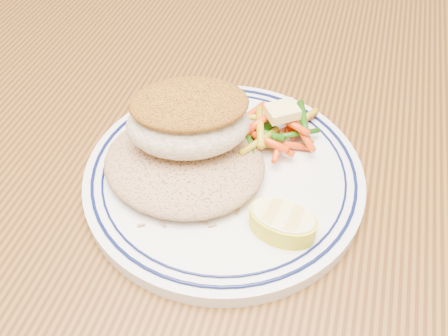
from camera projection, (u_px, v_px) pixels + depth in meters
The scene contains 7 objects.
dining_table at pixel (253, 238), 0.55m from camera, with size 1.50×0.90×0.75m.
plate at pixel (224, 176), 0.47m from camera, with size 0.26×0.26×0.02m.
rice_pilaf at pixel (184, 160), 0.46m from camera, with size 0.15×0.13×0.03m, color #9C734E.
fish_fillet at pixel (189, 118), 0.44m from camera, with size 0.13×0.11×0.06m.
vegetable_pile at pixel (273, 129), 0.49m from camera, with size 0.10×0.10×0.03m.
butter_pat at pixel (282, 111), 0.48m from camera, with size 0.03×0.02×0.01m, color #F7DE79.
lemon_wedge at pixel (282, 222), 0.41m from camera, with size 0.06×0.06×0.02m.
Camera 1 is at (0.06, -0.31, 1.11)m, focal length 40.00 mm.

